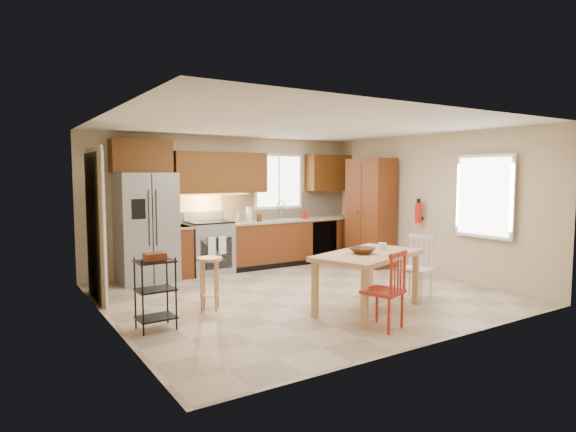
# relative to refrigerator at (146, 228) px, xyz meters

# --- Properties ---
(floor) EXTENTS (5.50, 5.50, 0.00)m
(floor) POSITION_rel_refrigerator_xyz_m (1.70, -2.12, -0.91)
(floor) COLOR tan
(floor) RESTS_ON ground
(ceiling) EXTENTS (5.50, 5.00, 0.02)m
(ceiling) POSITION_rel_refrigerator_xyz_m (1.70, -2.12, 1.59)
(ceiling) COLOR silver
(ceiling) RESTS_ON ground
(wall_back) EXTENTS (5.50, 0.02, 2.50)m
(wall_back) POSITION_rel_refrigerator_xyz_m (1.70, 0.38, 0.34)
(wall_back) COLOR #CCB793
(wall_back) RESTS_ON ground
(wall_front) EXTENTS (5.50, 0.02, 2.50)m
(wall_front) POSITION_rel_refrigerator_xyz_m (1.70, -4.62, 0.34)
(wall_front) COLOR #CCB793
(wall_front) RESTS_ON ground
(wall_left) EXTENTS (0.02, 5.00, 2.50)m
(wall_left) POSITION_rel_refrigerator_xyz_m (-1.05, -2.12, 0.34)
(wall_left) COLOR #CCB793
(wall_left) RESTS_ON ground
(wall_right) EXTENTS (0.02, 5.00, 2.50)m
(wall_right) POSITION_rel_refrigerator_xyz_m (4.45, -2.12, 0.34)
(wall_right) COLOR #CCB793
(wall_right) RESTS_ON ground
(refrigerator) EXTENTS (0.92, 0.75, 1.82)m
(refrigerator) POSITION_rel_refrigerator_xyz_m (0.00, 0.00, 0.00)
(refrigerator) COLOR gray
(refrigerator) RESTS_ON floor
(range_stove) EXTENTS (0.76, 0.63, 0.92)m
(range_stove) POSITION_rel_refrigerator_xyz_m (1.15, 0.06, -0.45)
(range_stove) COLOR gray
(range_stove) RESTS_ON floor
(base_cabinet_narrow) EXTENTS (0.30, 0.60, 0.90)m
(base_cabinet_narrow) POSITION_rel_refrigerator_xyz_m (0.60, 0.08, -0.46)
(base_cabinet_narrow) COLOR #5E2B11
(base_cabinet_narrow) RESTS_ON floor
(base_cabinet_run) EXTENTS (2.92, 0.60, 0.90)m
(base_cabinet_run) POSITION_rel_refrigerator_xyz_m (2.99, 0.08, -0.46)
(base_cabinet_run) COLOR #5E2B11
(base_cabinet_run) RESTS_ON floor
(dishwasher) EXTENTS (0.60, 0.02, 0.78)m
(dishwasher) POSITION_rel_refrigerator_xyz_m (3.55, -0.22, -0.46)
(dishwasher) COLOR black
(dishwasher) RESTS_ON floor
(backsplash) EXTENTS (2.92, 0.03, 0.55)m
(backsplash) POSITION_rel_refrigerator_xyz_m (2.99, 0.36, 0.27)
(backsplash) COLOR beige
(backsplash) RESTS_ON wall_back
(upper_over_fridge) EXTENTS (1.00, 0.35, 0.55)m
(upper_over_fridge) POSITION_rel_refrigerator_xyz_m (0.00, 0.20, 1.19)
(upper_over_fridge) COLOR #56300E
(upper_over_fridge) RESTS_ON wall_back
(upper_left_block) EXTENTS (1.80, 0.35, 0.75)m
(upper_left_block) POSITION_rel_refrigerator_xyz_m (1.45, 0.20, 0.92)
(upper_left_block) COLOR #56300E
(upper_left_block) RESTS_ON wall_back
(upper_right_block) EXTENTS (1.00, 0.35, 0.75)m
(upper_right_block) POSITION_rel_refrigerator_xyz_m (3.95, 0.20, 0.92)
(upper_right_block) COLOR #56300E
(upper_right_block) RESTS_ON wall_back
(window_back) EXTENTS (1.12, 0.04, 1.12)m
(window_back) POSITION_rel_refrigerator_xyz_m (2.80, 0.35, 0.74)
(window_back) COLOR white
(window_back) RESTS_ON wall_back
(sink) EXTENTS (0.62, 0.46, 0.16)m
(sink) POSITION_rel_refrigerator_xyz_m (2.80, 0.08, -0.05)
(sink) COLOR gray
(sink) RESTS_ON base_cabinet_run
(undercab_glow) EXTENTS (1.60, 0.30, 0.01)m
(undercab_glow) POSITION_rel_refrigerator_xyz_m (1.15, 0.17, 0.52)
(undercab_glow) COLOR #FFBF66
(undercab_glow) RESTS_ON wall_back
(soap_bottle) EXTENTS (0.09, 0.09, 0.19)m
(soap_bottle) POSITION_rel_refrigerator_xyz_m (3.18, -0.02, 0.09)
(soap_bottle) COLOR red
(soap_bottle) RESTS_ON base_cabinet_run
(paper_towel) EXTENTS (0.12, 0.12, 0.28)m
(paper_towel) POSITION_rel_refrigerator_xyz_m (1.95, 0.03, 0.13)
(paper_towel) COLOR silver
(paper_towel) RESTS_ON base_cabinet_run
(canister_steel) EXTENTS (0.11, 0.11, 0.18)m
(canister_steel) POSITION_rel_refrigerator_xyz_m (1.75, 0.03, 0.08)
(canister_steel) COLOR gray
(canister_steel) RESTS_ON base_cabinet_run
(canister_wood) EXTENTS (0.10, 0.10, 0.14)m
(canister_wood) POSITION_rel_refrigerator_xyz_m (2.15, -0.00, 0.06)
(canister_wood) COLOR #532E16
(canister_wood) RESTS_ON base_cabinet_run
(pantry) EXTENTS (0.50, 0.95, 2.10)m
(pantry) POSITION_rel_refrigerator_xyz_m (4.13, -0.93, 0.14)
(pantry) COLOR #5E2B11
(pantry) RESTS_ON floor
(fire_extinguisher) EXTENTS (0.12, 0.12, 0.36)m
(fire_extinguisher) POSITION_rel_refrigerator_xyz_m (4.33, -1.98, 0.19)
(fire_extinguisher) COLOR red
(fire_extinguisher) RESTS_ON wall_right
(window_right) EXTENTS (0.04, 1.02, 1.32)m
(window_right) POSITION_rel_refrigerator_xyz_m (4.38, -3.27, 0.54)
(window_right) COLOR white
(window_right) RESTS_ON wall_right
(doorway) EXTENTS (0.04, 0.95, 2.10)m
(doorway) POSITION_rel_refrigerator_xyz_m (-0.97, -0.82, 0.14)
(doorway) COLOR #8C7A59
(doorway) RESTS_ON wall_left
(dining_table) EXTENTS (1.74, 1.32, 0.76)m
(dining_table) POSITION_rel_refrigerator_xyz_m (1.95, -3.30, -0.53)
(dining_table) COLOR tan
(dining_table) RESTS_ON floor
(chair_red) EXTENTS (0.54, 0.54, 0.91)m
(chair_red) POSITION_rel_refrigerator_xyz_m (1.60, -3.95, -0.46)
(chair_red) COLOR #A32519
(chair_red) RESTS_ON floor
(chair_white) EXTENTS (0.54, 0.54, 0.91)m
(chair_white) POSITION_rel_refrigerator_xyz_m (2.90, -3.25, -0.46)
(chair_white) COLOR silver
(chair_white) RESTS_ON floor
(table_bowl) EXTENTS (0.40, 0.40, 0.08)m
(table_bowl) POSITION_rel_refrigerator_xyz_m (1.86, -3.30, -0.15)
(table_bowl) COLOR #532E16
(table_bowl) RESTS_ON dining_table
(table_jar) EXTENTS (0.14, 0.14, 0.13)m
(table_jar) POSITION_rel_refrigerator_xyz_m (2.29, -3.20, -0.12)
(table_jar) COLOR silver
(table_jar) RESTS_ON dining_table
(bar_stool) EXTENTS (0.44, 0.44, 0.70)m
(bar_stool) POSITION_rel_refrigerator_xyz_m (0.21, -2.13, -0.56)
(bar_stool) COLOR tan
(bar_stool) RESTS_ON floor
(utility_cart) EXTENTS (0.43, 0.34, 0.85)m
(utility_cart) POSITION_rel_refrigerator_xyz_m (-0.65, -2.57, -0.49)
(utility_cart) COLOR black
(utility_cart) RESTS_ON floor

